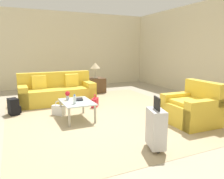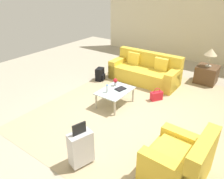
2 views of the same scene
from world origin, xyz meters
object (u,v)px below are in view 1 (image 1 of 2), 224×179
Objects in this scene: coffee_table_book at (79,99)px; suitcase_silver at (156,128)px; handbag_red at (95,102)px; coffee_table at (77,104)px; water_bottle at (75,99)px; backpack_black at (14,107)px; couch at (57,92)px; armchair at (193,110)px; flower_vase at (68,95)px; table_lamp at (95,66)px; handbag_white at (59,110)px; side_table at (95,85)px.

coffee_table_book is 0.29× the size of suitcase_silver.
coffee_table is at bearing -41.31° from handbag_red.
coffee_table is 4.57× the size of water_bottle.
water_bottle is at bearing 44.70° from backpack_black.
backpack_black is (-0.15, -2.04, 0.06)m from handbag_red.
handbag_red is at bearing 42.03° from couch.
coffee_table_book is (-1.42, -2.09, 0.13)m from armchair.
table_lamp is (-2.58, 1.65, 0.43)m from flower_vase.
flower_vase is (-0.42, -0.05, 0.03)m from water_bottle.
table_lamp is (-4.10, -0.67, 0.67)m from armchair.
flower_vase is at bearing -54.89° from handbag_red.
coffee_table_book reaches higher than handbag_white.
armchair is at bearing 33.45° from handbag_red.
couch reaches higher than handbag_red.
water_bottle is at bearing -0.00° from couch.
table_lamp is (-3.00, 1.60, 0.46)m from water_bottle.
suitcase_silver is at bearing 22.25° from handbag_white.
handbag_red is 0.89× the size of backpack_black.
backpack_black reaches higher than handbag_white.
suitcase_silver is (3.79, 0.80, 0.05)m from couch.
handbag_red is at bearing 138.69° from coffee_table.
armchair is 1.63m from suitcase_silver.
table_lamp is (-1.01, 1.60, 0.67)m from couch.
backpack_black is (-0.78, -1.14, -0.35)m from flower_vase.
side_table is at bearing 151.82° from coffee_table.
couch is at bearing 180.00° from water_bottle.
suitcase_silver is (4.80, -0.80, -0.62)m from table_lamp.
handbag_white is 0.89× the size of backpack_black.
handbag_white is (-0.27, -0.17, -0.41)m from flower_vase.
handbag_red is at bearing 125.11° from flower_vase.
coffee_table reaches higher than backpack_black.
suitcase_silver is at bearing 23.96° from water_bottle.
suitcase_silver is (2.22, 0.85, -0.18)m from flower_vase.
side_table is 3.32m from backpack_black.
backpack_black is at bearing -124.47° from flower_vase.
suitcase_silver is (2.12, 0.62, -0.08)m from coffee_table_book.
flower_vase is at bearing 31.99° from handbag_white.
water_bottle is at bearing -26.57° from coffee_table.
table_lamp is (0.00, 0.00, 0.70)m from side_table.
flower_vase is 2.38m from suitcase_silver.
coffee_table is at bearing 153.43° from water_bottle.
flower_vase is at bearing -123.26° from armchair.
coffee_table is at bearing -28.18° from side_table.
backpack_black is (-1.00, -1.29, -0.17)m from coffee_table.
coffee_table is 1.16m from handbag_red.
handbag_white is (1.30, -0.22, -0.18)m from couch.
couch is 5.93× the size of handbag_red.
armchair is 4.16m from backpack_black.
handbag_white is at bearing -157.75° from suitcase_silver.
water_bottle is 0.33× the size of side_table.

